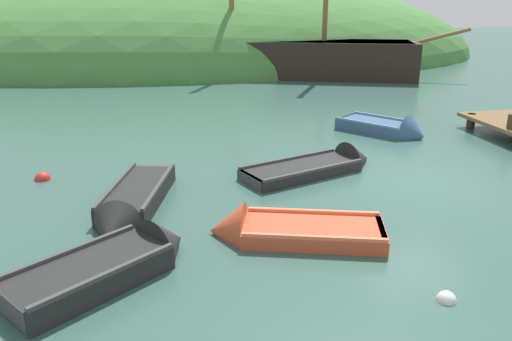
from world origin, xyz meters
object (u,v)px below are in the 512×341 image
at_px(rowboat_near_dock, 116,266).
at_px(buoy_red, 43,179).
at_px(rowboat_center, 323,167).
at_px(buoy_white, 446,300).
at_px(rowboat_outer_left, 388,130).
at_px(rowboat_far, 279,233).
at_px(rowboat_portside, 132,205).
at_px(sailing_ship, 270,63).

xyz_separation_m(rowboat_near_dock, buoy_red, (-2.10, 5.05, -0.14)).
xyz_separation_m(rowboat_center, buoy_white, (-0.11, -6.13, -0.08)).
bearing_deg(rowboat_center, rowboat_near_dock, -159.77).
bearing_deg(buoy_red, rowboat_near_dock, -67.39).
xyz_separation_m(rowboat_outer_left, rowboat_far, (-5.39, -6.74, -0.04)).
bearing_deg(buoy_white, buoy_red, 135.83).
bearing_deg(rowboat_portside, rowboat_far, 71.39).
bearing_deg(sailing_ship, rowboat_portside, -91.92).
bearing_deg(rowboat_portside, sailing_ship, 172.97).
bearing_deg(buoy_red, rowboat_center, -5.46).
bearing_deg(rowboat_outer_left, sailing_ship, 147.13).
xyz_separation_m(rowboat_portside, rowboat_far, (2.79, -1.81, -0.05)).
bearing_deg(rowboat_far, rowboat_center, -103.25).
bearing_deg(sailing_ship, rowboat_near_dock, -89.88).
height_order(rowboat_far, buoy_red, rowboat_far).
xyz_separation_m(rowboat_outer_left, buoy_red, (-10.44, -2.48, -0.12)).
height_order(rowboat_portside, rowboat_center, rowboat_center).
xyz_separation_m(rowboat_outer_left, buoy_white, (-3.43, -9.30, -0.12)).
height_order(rowboat_outer_left, rowboat_portside, rowboat_outer_left).
bearing_deg(buoy_red, rowboat_outer_left, 13.37).
distance_m(rowboat_near_dock, rowboat_far, 3.06).
relative_size(rowboat_far, buoy_white, 11.77).
xyz_separation_m(rowboat_portside, rowboat_near_dock, (-0.17, -2.59, 0.01)).
bearing_deg(rowboat_far, rowboat_near_dock, 31.67).
xyz_separation_m(sailing_ship, rowboat_outer_left, (0.98, -13.43, -0.64)).
height_order(sailing_ship, buoy_white, sailing_ship).
distance_m(sailing_ship, rowboat_far, 20.66).
distance_m(rowboat_outer_left, rowboat_far, 8.63).
relative_size(rowboat_far, buoy_red, 8.97).
bearing_deg(buoy_red, rowboat_far, -40.12).
height_order(rowboat_outer_left, buoy_red, rowboat_outer_left).
bearing_deg(buoy_white, rowboat_near_dock, 160.21).
bearing_deg(rowboat_far, buoy_white, 144.24).
xyz_separation_m(rowboat_outer_left, rowboat_near_dock, (-8.34, -7.53, 0.02)).
relative_size(rowboat_portside, rowboat_center, 0.94).
bearing_deg(rowboat_far, rowboat_portside, -16.22).
height_order(rowboat_outer_left, rowboat_far, rowboat_outer_left).
xyz_separation_m(rowboat_center, buoy_red, (-7.12, 0.68, -0.08)).
distance_m(rowboat_far, buoy_red, 6.61).
bearing_deg(rowboat_outer_left, rowboat_far, -75.70).
xyz_separation_m(rowboat_far, buoy_white, (1.96, -2.55, -0.08)).
relative_size(sailing_ship, buoy_red, 46.32).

